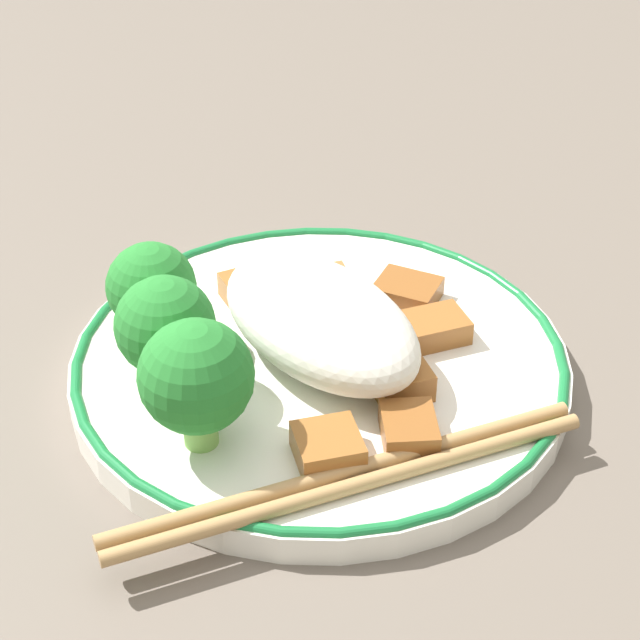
{
  "coord_description": "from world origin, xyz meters",
  "views": [
    {
      "loc": [
        -0.31,
        0.24,
        0.31
      ],
      "look_at": [
        0.0,
        0.0,
        0.03
      ],
      "focal_mm": 60.0,
      "sensor_mm": 36.0,
      "label": 1
    }
  ],
  "objects_px": {
    "plate": "(320,364)",
    "chopsticks": "(351,478)",
    "broccoli_back_center": "(165,329)",
    "broccoli_back_right": "(196,378)",
    "broccoli_back_left": "(152,290)"
  },
  "relations": [
    {
      "from": "broccoli_back_left",
      "to": "broccoli_back_center",
      "type": "xyz_separation_m",
      "value": [
        -0.03,
        0.01,
        0.0
      ]
    },
    {
      "from": "broccoli_back_right",
      "to": "chopsticks",
      "type": "bearing_deg",
      "value": -149.75
    },
    {
      "from": "plate",
      "to": "broccoli_back_center",
      "type": "xyz_separation_m",
      "value": [
        0.02,
        0.07,
        0.04
      ]
    },
    {
      "from": "broccoli_back_left",
      "to": "broccoli_back_right",
      "type": "xyz_separation_m",
      "value": [
        -0.07,
        0.02,
        0.0
      ]
    },
    {
      "from": "plate",
      "to": "broccoli_back_right",
      "type": "bearing_deg",
      "value": 102.88
    },
    {
      "from": "plate",
      "to": "broccoli_back_left",
      "type": "xyz_separation_m",
      "value": [
        0.06,
        0.05,
        0.03
      ]
    },
    {
      "from": "plate",
      "to": "broccoli_back_center",
      "type": "height_order",
      "value": "broccoli_back_center"
    },
    {
      "from": "broccoli_back_center",
      "to": "broccoli_back_right",
      "type": "bearing_deg",
      "value": 167.38
    },
    {
      "from": "chopsticks",
      "to": "plate",
      "type": "bearing_deg",
      "value": -29.33
    },
    {
      "from": "plate",
      "to": "broccoli_back_left",
      "type": "bearing_deg",
      "value": 44.59
    },
    {
      "from": "broccoli_back_left",
      "to": "broccoli_back_center",
      "type": "bearing_deg",
      "value": 159.65
    },
    {
      "from": "broccoli_back_left",
      "to": "broccoli_back_center",
      "type": "height_order",
      "value": "broccoli_back_center"
    },
    {
      "from": "chopsticks",
      "to": "broccoli_back_right",
      "type": "bearing_deg",
      "value": 30.25
    },
    {
      "from": "plate",
      "to": "chopsticks",
      "type": "height_order",
      "value": "chopsticks"
    },
    {
      "from": "plate",
      "to": "chopsticks",
      "type": "distance_m",
      "value": 0.09
    }
  ]
}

